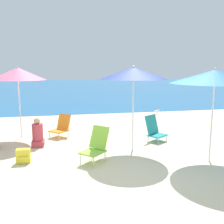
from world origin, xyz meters
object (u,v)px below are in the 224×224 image
object	(u,v)px
beach_umbrella_pink	(18,74)
beach_chair_lime	(96,145)
beach_chair_teal	(154,129)
person_seated_near	(38,135)
backpack_yellow	(23,156)
beach_chair_orange	(61,126)
beach_umbrella_blue	(215,77)
seagull	(157,111)
beach_umbrella_navy	(134,73)

from	to	relation	value
beach_umbrella_pink	beach_chair_lime	distance (m)	3.53
beach_chair_teal	person_seated_near	bearing A→B (deg)	142.71
person_seated_near	backpack_yellow	distance (m)	1.28
beach_umbrella_pink	beach_chair_orange	bearing A→B (deg)	-3.32
beach_umbrella_pink	beach_chair_teal	world-z (taller)	beach_umbrella_pink
beach_umbrella_pink	beach_chair_orange	size ratio (longest dim) A/B	3.01
beach_umbrella_blue	seagull	size ratio (longest dim) A/B	7.96
beach_chair_teal	beach_chair_orange	world-z (taller)	beach_chair_teal
beach_chair_orange	person_seated_near	distance (m)	1.10
person_seated_near	backpack_yellow	bearing A→B (deg)	-99.28
beach_chair_teal	person_seated_near	size ratio (longest dim) A/B	0.95
beach_chair_teal	seagull	xyz separation A→B (m)	(1.73, 4.09, -0.21)
seagull	beach_chair_orange	bearing A→B (deg)	-145.24
beach_chair_lime	backpack_yellow	distance (m)	1.67
beach_chair_teal	beach_umbrella_navy	bearing A→B (deg)	-174.90
beach_chair_lime	person_seated_near	world-z (taller)	beach_chair_lime
beach_chair_orange	beach_chair_lime	distance (m)	2.51
beach_umbrella_pink	beach_umbrella_blue	xyz separation A→B (m)	(4.57, -2.95, -0.02)
seagull	backpack_yellow	bearing A→B (deg)	-135.54
person_seated_near	beach_umbrella_pink	bearing A→B (deg)	121.66
beach_umbrella_pink	backpack_yellow	distance (m)	2.87
beach_umbrella_blue	person_seated_near	bearing A→B (deg)	153.46
seagull	person_seated_near	bearing A→B (deg)	-142.07
backpack_yellow	beach_chair_teal	bearing A→B (deg)	17.26
beach_umbrella_navy	beach_chair_teal	bearing A→B (deg)	40.11
beach_chair_teal	seagull	size ratio (longest dim) A/B	2.82
backpack_yellow	seagull	world-z (taller)	backpack_yellow
beach_chair_orange	beach_umbrella_navy	bearing A→B (deg)	-0.10
person_seated_near	seagull	bearing A→B (deg)	38.77
beach_umbrella_navy	seagull	size ratio (longest dim) A/B	8.18
beach_umbrella_navy	beach_chair_lime	xyz separation A→B (m)	(-1.06, -0.62, -1.60)
beach_umbrella_blue	backpack_yellow	xyz separation A→B (m)	(-4.22, 0.75, -1.79)
beach_chair_orange	person_seated_near	xyz separation A→B (m)	(-0.65, -0.88, -0.01)
beach_umbrella_pink	beach_chair_orange	xyz separation A→B (m)	(1.22, -0.07, -1.64)
beach_umbrella_blue	beach_umbrella_navy	distance (m)	1.89
seagull	beach_umbrella_navy	bearing A→B (deg)	-118.37
beach_umbrella_navy	beach_chair_teal	world-z (taller)	beach_umbrella_navy
beach_umbrella_navy	beach_chair_orange	world-z (taller)	beach_umbrella_navy
person_seated_near	seagull	world-z (taller)	person_seated_near
beach_chair_teal	beach_chair_orange	size ratio (longest dim) A/B	1.04
beach_chair_orange	backpack_yellow	xyz separation A→B (m)	(-0.87, -2.13, -0.17)
beach_chair_orange	seagull	xyz separation A→B (m)	(4.43, 3.08, -0.19)
beach_chair_lime	backpack_yellow	world-z (taller)	beach_chair_lime
beach_chair_orange	beach_chair_lime	size ratio (longest dim) A/B	0.90
beach_umbrella_navy	beach_chair_lime	size ratio (longest dim) A/B	2.73
beach_umbrella_navy	backpack_yellow	size ratio (longest dim) A/B	6.73
beach_chair_teal	person_seated_near	distance (m)	3.36
person_seated_near	backpack_yellow	xyz separation A→B (m)	(-0.22, -1.25, -0.16)
beach_chair_orange	beach_chair_lime	bearing A→B (deg)	-28.28
beach_chair_teal	beach_chair_lime	size ratio (longest dim) A/B	0.94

